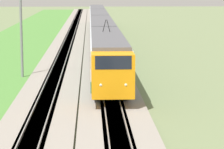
# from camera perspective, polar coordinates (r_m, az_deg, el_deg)

# --- Properties ---
(ballast_main) EXTENTS (240.00, 4.40, 0.30)m
(ballast_main) POSITION_cam_1_polar(r_m,az_deg,el_deg) (62.12, -5.20, 2.15)
(ballast_main) COLOR gray
(ballast_main) RESTS_ON ground
(ballast_adjacent) EXTENTS (240.00, 4.40, 0.30)m
(ballast_adjacent) POSITION_cam_1_polar(r_m,az_deg,el_deg) (62.06, -1.04, 2.18)
(ballast_adjacent) COLOR gray
(ballast_adjacent) RESTS_ON ground
(track_main) EXTENTS (240.00, 1.57, 0.45)m
(track_main) POSITION_cam_1_polar(r_m,az_deg,el_deg) (62.12, -5.20, 2.16)
(track_main) COLOR #4C4238
(track_main) RESTS_ON ground
(track_adjacent) EXTENTS (240.00, 1.57, 0.45)m
(track_adjacent) POSITION_cam_1_polar(r_m,az_deg,el_deg) (62.06, -1.04, 2.19)
(track_adjacent) COLOR #4C4238
(track_adjacent) RESTS_ON ground
(grass_verge) EXTENTS (240.00, 13.39, 0.12)m
(grass_verge) POSITION_cam_1_polar(r_m,az_deg,el_deg) (62.70, -10.60, 2.01)
(grass_verge) COLOR #4C8438
(grass_verge) RESTS_ON ground
(passenger_train) EXTENTS (82.60, 2.87, 5.16)m
(passenger_train) POSITION_cam_1_polar(r_m,az_deg,el_deg) (74.29, -1.28, 5.15)
(passenger_train) COLOR orange
(passenger_train) RESTS_ON ground
(catenary_mast_mid) EXTENTS (0.22, 2.56, 8.72)m
(catenary_mast_mid) POSITION_cam_1_polar(r_m,az_deg,el_deg) (46.94, -9.68, 5.02)
(catenary_mast_mid) COLOR slate
(catenary_mast_mid) RESTS_ON ground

